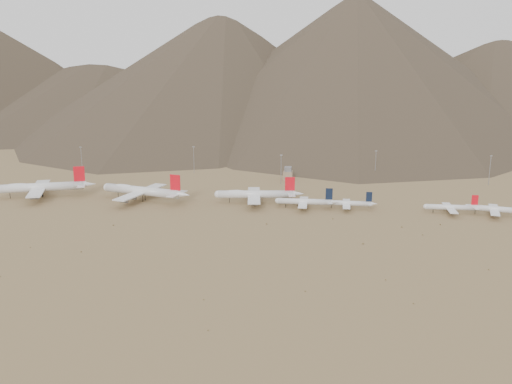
% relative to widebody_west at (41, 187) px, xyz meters
% --- Properties ---
extents(ground, '(3000.00, 3000.00, 0.00)m').
position_rel_widebody_west_xyz_m(ground, '(156.00, -28.05, -8.01)').
color(ground, '#9F8152').
rests_on(ground, ground).
extents(mountain_ridge, '(4400.00, 1000.00, 300.00)m').
position_rel_widebody_west_xyz_m(mountain_ridge, '(156.00, 871.95, 141.99)').
color(mountain_ridge, brown).
rests_on(mountain_ridge, ground).
extents(widebody_west, '(74.12, 59.38, 23.23)m').
position_rel_widebody_west_xyz_m(widebody_west, '(0.00, 0.00, 0.00)').
color(widebody_west, silver).
rests_on(widebody_west, ground).
extents(widebody_centre, '(75.36, 59.33, 22.79)m').
position_rel_widebody_west_xyz_m(widebody_centre, '(83.33, 0.64, -0.15)').
color(widebody_centre, silver).
rests_on(widebody_centre, ground).
extents(widebody_east, '(67.18, 52.38, 20.08)m').
position_rel_widebody_west_xyz_m(widebody_east, '(170.14, 7.31, -1.09)').
color(widebody_east, silver).
rests_on(widebody_east, ground).
extents(narrowbody_a, '(46.64, 33.39, 15.38)m').
position_rel_widebody_west_xyz_m(narrowbody_a, '(208.53, -1.68, -3.02)').
color(narrowbody_a, silver).
rests_on(narrowbody_a, ground).
extents(narrowbody_b, '(39.88, 28.42, 13.16)m').
position_rel_widebody_west_xyz_m(narrowbody_b, '(239.54, 1.25, -3.74)').
color(narrowbody_b, silver).
rests_on(narrowbody_b, ground).
extents(narrowbody_c, '(41.52, 29.76, 13.69)m').
position_rel_widebody_west_xyz_m(narrowbody_c, '(311.85, 0.33, -3.57)').
color(narrowbody_c, silver).
rests_on(narrowbody_c, ground).
extents(narrowbody_d, '(44.30, 32.34, 14.73)m').
position_rel_widebody_west_xyz_m(narrowbody_d, '(341.45, -1.44, -3.23)').
color(narrowbody_d, silver).
rests_on(narrowbody_d, ground).
extents(control_tower, '(8.00, 8.00, 12.00)m').
position_rel_widebody_west_xyz_m(control_tower, '(186.00, 91.95, -2.69)').
color(control_tower, gray).
rests_on(control_tower, ground).
extents(mast_far_west, '(2.00, 0.60, 25.70)m').
position_rel_widebody_west_xyz_m(mast_far_west, '(-7.88, 89.09, 6.19)').
color(mast_far_west, gray).
rests_on(mast_far_west, ground).
extents(mast_west, '(2.00, 0.60, 25.70)m').
position_rel_widebody_west_xyz_m(mast_west, '(95.36, 107.73, 6.19)').
color(mast_west, gray).
rests_on(mast_west, ground).
extents(mast_centre, '(2.00, 0.60, 25.70)m').
position_rel_widebody_west_xyz_m(mast_centre, '(181.60, 75.24, 6.19)').
color(mast_centre, gray).
rests_on(mast_centre, ground).
extents(mast_east, '(2.00, 0.60, 25.70)m').
position_rel_widebody_west_xyz_m(mast_east, '(263.22, 110.34, 6.19)').
color(mast_east, gray).
rests_on(mast_east, ground).
extents(mast_far_east, '(2.00, 0.60, 25.70)m').
position_rel_widebody_west_xyz_m(mast_far_east, '(358.89, 99.37, 6.19)').
color(mast_far_east, gray).
rests_on(mast_far_east, ground).
extents(desert_scrub, '(435.28, 182.07, 0.81)m').
position_rel_widebody_west_xyz_m(desert_scrub, '(153.97, -106.75, -7.70)').
color(desert_scrub, olive).
rests_on(desert_scrub, ground).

